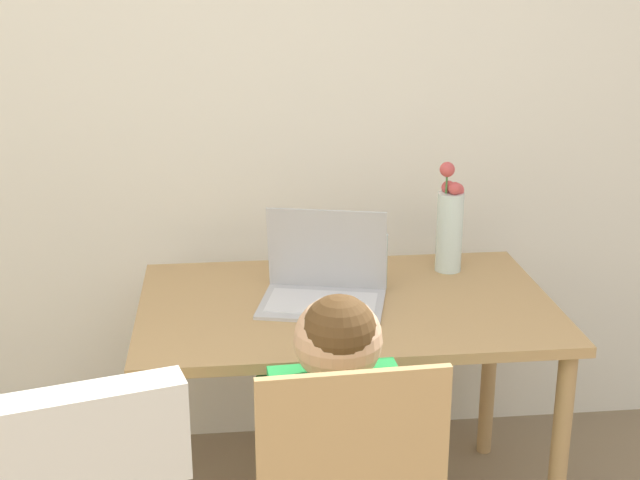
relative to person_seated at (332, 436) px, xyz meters
name	(u,v)px	position (x,y,z in m)	size (l,w,h in m)	color
wall_back	(291,88)	(0.01, 1.17, 0.60)	(6.40, 0.05, 2.50)	white
dining_table	(346,330)	(0.12, 0.60, -0.02)	(1.18, 0.75, 0.72)	tan
person_seated	(332,436)	(0.00, 0.00, 0.00)	(0.31, 0.43, 1.02)	#1E8438
laptop	(324,281)	(0.05, 0.62, 0.13)	(0.40, 0.33, 0.26)	#B2B2B7
flower_vase	(450,224)	(0.47, 0.83, 0.23)	(0.08, 0.08, 0.35)	silver
water_bottle	(377,260)	(0.22, 0.70, 0.16)	(0.06, 0.06, 0.19)	silver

